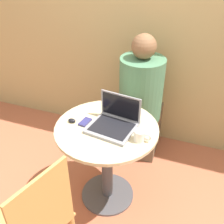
{
  "coord_description": "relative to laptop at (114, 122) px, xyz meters",
  "views": [
    {
      "loc": [
        0.55,
        -1.38,
        1.81
      ],
      "look_at": [
        0.02,
        0.05,
        0.81
      ],
      "focal_mm": 42.0,
      "sensor_mm": 36.0,
      "label": 1
    }
  ],
  "objects": [
    {
      "name": "round_table",
      "position": [
        -0.05,
        -0.02,
        -0.25
      ],
      "size": [
        0.74,
        0.74,
        0.71
      ],
      "color": "#4C4C51",
      "rests_on": "ground_plane"
    },
    {
      "name": "computer_mouse",
      "position": [
        -0.3,
        -0.06,
        -0.03
      ],
      "size": [
        0.06,
        0.04,
        0.03
      ],
      "color": "black",
      "rests_on": "round_table"
    },
    {
      "name": "ground_plane",
      "position": [
        -0.05,
        -0.02,
        -0.75
      ],
      "size": [
        12.0,
        12.0,
        0.0
      ],
      "primitive_type": "plane",
      "color": "#B26042"
    },
    {
      "name": "person_seated",
      "position": [
        0.03,
        0.67,
        -0.26
      ],
      "size": [
        0.39,
        0.61,
        1.21
      ],
      "color": "brown",
      "rests_on": "ground_plane"
    },
    {
      "name": "chair_empty",
      "position": [
        -0.22,
        -0.72,
        -0.29
      ],
      "size": [
        0.49,
        0.49,
        0.91
      ],
      "color": "tan",
      "rests_on": "ground_plane"
    },
    {
      "name": "laptop",
      "position": [
        0.0,
        0.0,
        0.0
      ],
      "size": [
        0.34,
        0.31,
        0.21
      ],
      "color": "gray",
      "rests_on": "round_table"
    },
    {
      "name": "back_wall",
      "position": [
        -0.05,
        0.94,
        0.55
      ],
      "size": [
        7.0,
        0.05,
        2.6
      ],
      "color": "tan",
      "rests_on": "ground_plane"
    },
    {
      "name": "coffee_cup",
      "position": [
        0.21,
        -0.08,
        -0.0
      ],
      "size": [
        0.12,
        0.07,
        0.08
      ],
      "color": "white",
      "rests_on": "round_table"
    },
    {
      "name": "cell_phone",
      "position": [
        -0.21,
        -0.03,
        -0.03
      ],
      "size": [
        0.07,
        0.11,
        0.02
      ],
      "color": "navy",
      "rests_on": "round_table"
    }
  ]
}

